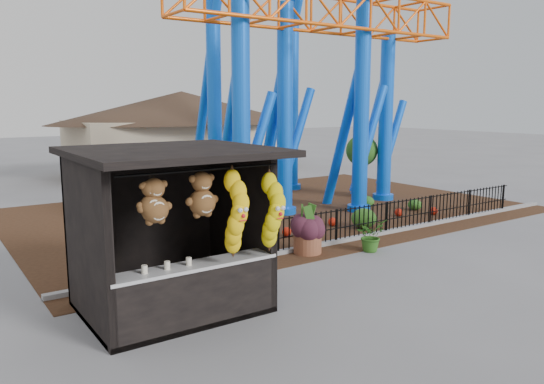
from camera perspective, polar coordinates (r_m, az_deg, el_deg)
ground at (r=11.25m, az=6.25°, el=-10.96°), size 120.00×120.00×0.00m
mulch_bed at (r=19.73m, az=-0.01°, el=-1.93°), size 18.00×12.00×0.02m
curb at (r=15.94m, az=10.21°, el=-4.66°), size 18.00×0.18×0.12m
prize_booth at (r=9.99m, az=-10.17°, el=-4.50°), size 3.50×3.40×3.12m
picket_fence at (r=16.47m, az=12.49°, el=-2.71°), size 12.20×0.06×1.00m
roller_coaster at (r=20.32m, az=2.33°, el=16.63°), size 11.00×6.37×10.82m
terracotta_planter at (r=14.07m, az=3.84°, el=-5.44°), size 0.95×0.95×0.60m
planter_foliage at (r=13.92m, az=3.86°, el=-2.98°), size 0.70×0.70×0.64m
potted_plant at (r=14.46m, az=10.56°, el=-4.61°), size 0.88×0.80×0.87m
landscaping at (r=17.79m, az=6.39°, el=-2.35°), size 7.60×3.81×0.63m
pavilion at (r=30.81m, az=-9.64°, el=7.79°), size 15.00×15.00×4.80m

